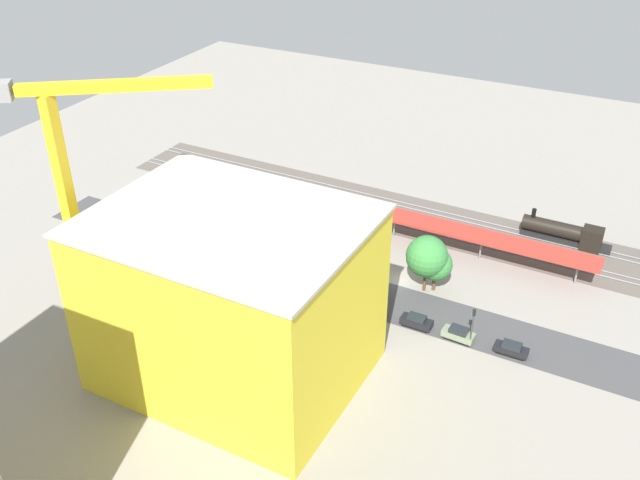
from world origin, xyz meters
The scene contains 20 objects.
ground_plane centered at (0.00, 0.00, 0.00)m, with size 194.85×194.85×0.00m, color gray.
rail_bed centered at (0.00, -19.51, 0.00)m, with size 121.78×14.28×0.01m, color #5B544C.
street_asphalt centered at (0.00, 5.48, 0.00)m, with size 121.78×9.00×0.01m, color #424244.
track_rails centered at (0.00, -19.51, 0.18)m, with size 121.76×10.11×0.12m.
platform_canopy_near centered at (5.52, -12.05, 3.98)m, with size 64.98×5.59×4.21m.
locomotive centered at (-20.28, -22.65, 1.74)m, with size 14.27×2.80×4.87m.
parked_car_0 centered at (-19.14, 8.85, 0.72)m, with size 4.34×1.77×1.62m.
parked_car_1 centered at (-12.13, 9.10, 0.80)m, with size 4.41×2.11×1.80m.
parked_car_2 centered at (-6.21, 9.01, 0.77)m, with size 4.38×1.84×1.70m.
parked_car_3 centered at (0.66, 8.87, 0.79)m, with size 4.20×1.82×1.79m.
construction_building centered at (10.69, 27.52, 10.71)m, with size 29.87×23.48×21.41m, color yellow.
construction_roof_slab centered at (10.69, 27.52, 21.61)m, with size 30.47×24.08×0.40m, color #B7B2A8.
tower_crane centered at (28.57, 31.07, 20.82)m, with size 20.11×14.80×35.98m.
box_truck_0 centered at (12.31, 11.35, 1.81)m, with size 10.06×2.66×3.70m.
box_truck_1 centered at (5.43, 10.12, 1.71)m, with size 8.99×2.70×3.56m.
street_tree_0 centered at (41.36, 1.10, 4.00)m, with size 4.06×4.06×6.05m.
street_tree_1 centered at (-5.43, -0.35, 4.41)m, with size 4.82×4.82×6.84m.
street_tree_2 centered at (11.78, 0.94, 4.34)m, with size 4.15×4.15×6.46m.
street_tree_3 centered at (-4.24, 0.45, 5.90)m, with size 6.07×6.07×8.94m.
traffic_light centered at (-13.94, 9.83, 3.98)m, with size 0.50×0.36×5.96m.
Camera 1 is at (-29.20, 83.29, 59.94)m, focal length 39.71 mm.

